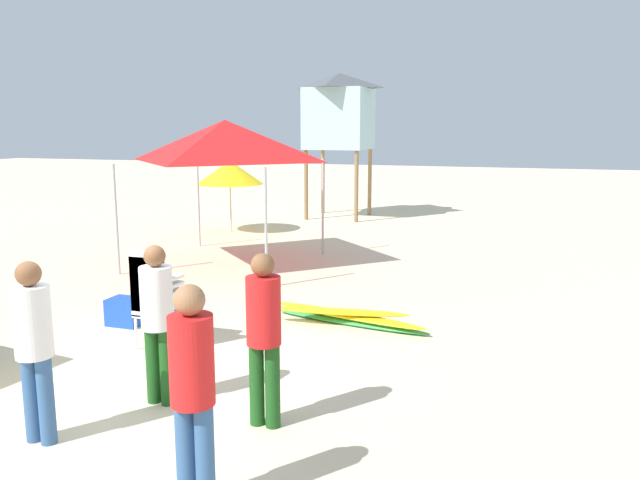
% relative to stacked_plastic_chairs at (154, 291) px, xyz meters
% --- Properties ---
extents(ground, '(80.00, 80.00, 0.00)m').
position_rel_stacked_plastic_chairs_xyz_m(ground, '(0.38, -1.39, -0.74)').
color(ground, beige).
extents(stacked_plastic_chairs, '(0.48, 0.48, 1.29)m').
position_rel_stacked_plastic_chairs_xyz_m(stacked_plastic_chairs, '(0.00, 0.00, 0.00)').
color(stacked_plastic_chairs, white).
rests_on(stacked_plastic_chairs, ground).
extents(surfboard_pile, '(2.47, 0.85, 0.24)m').
position_rel_stacked_plastic_chairs_xyz_m(surfboard_pile, '(1.99, 1.73, -0.63)').
color(surfboard_pile, green).
rests_on(surfboard_pile, ground).
extents(lifeguard_near_left, '(0.32, 0.32, 1.65)m').
position_rel_stacked_plastic_chairs_xyz_m(lifeguard_near_left, '(2.14, -1.46, 0.20)').
color(lifeguard_near_left, '#194C19').
rests_on(lifeguard_near_left, ground).
extents(lifeguard_near_center, '(0.32, 0.32, 1.63)m').
position_rel_stacked_plastic_chairs_xyz_m(lifeguard_near_center, '(0.95, -1.36, 0.19)').
color(lifeguard_near_center, '#194C19').
rests_on(lifeguard_near_center, ground).
extents(lifeguard_near_right, '(0.32, 0.32, 1.64)m').
position_rel_stacked_plastic_chairs_xyz_m(lifeguard_near_right, '(0.39, -2.39, 0.20)').
color(lifeguard_near_right, '#33598C').
rests_on(lifeguard_near_right, ground).
extents(lifeguard_far_right, '(0.32, 0.32, 1.69)m').
position_rel_stacked_plastic_chairs_xyz_m(lifeguard_far_right, '(2.20, -2.83, 0.23)').
color(lifeguard_far_right, '#33598C').
rests_on(lifeguard_far_right, ground).
extents(popup_canopy, '(3.10, 3.10, 2.90)m').
position_rel_stacked_plastic_chairs_xyz_m(popup_canopy, '(-1.44, 4.81, 1.75)').
color(popup_canopy, '#B2B2B7').
rests_on(popup_canopy, ground).
extents(lifeguard_tower, '(1.98, 1.98, 4.34)m').
position_rel_stacked_plastic_chairs_xyz_m(lifeguard_tower, '(-1.30, 11.96, 2.47)').
color(lifeguard_tower, olive).
rests_on(lifeguard_tower, ground).
extents(beach_umbrella_left, '(1.76, 1.76, 1.89)m').
position_rel_stacked_plastic_chairs_xyz_m(beach_umbrella_left, '(-3.20, 8.42, 0.83)').
color(beach_umbrella_left, beige).
rests_on(beach_umbrella_left, ground).
extents(cooler_box, '(0.47, 0.36, 0.38)m').
position_rel_stacked_plastic_chairs_xyz_m(cooler_box, '(-0.95, 0.71, -0.55)').
color(cooler_box, blue).
rests_on(cooler_box, ground).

